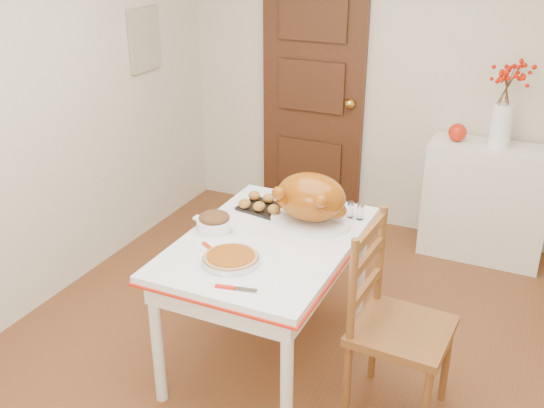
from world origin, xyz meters
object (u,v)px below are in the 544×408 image
at_px(kitchen_table, 268,300).
at_px(pumpkin_pie, 231,258).
at_px(chair_oak, 402,326).
at_px(sideboard, 485,202).
at_px(turkey_platter, 311,200).

height_order(kitchen_table, pumpkin_pie, pumpkin_pie).
distance_m(kitchen_table, pumpkin_pie, 0.52).
xyz_separation_m(chair_oak, pumpkin_pie, (-0.83, -0.19, 0.28)).
xyz_separation_m(sideboard, chair_oak, (-0.14, -1.89, 0.09)).
height_order(turkey_platter, pumpkin_pie, turkey_platter).
xyz_separation_m(kitchen_table, turkey_platter, (0.13, 0.26, 0.52)).
height_order(kitchen_table, turkey_platter, turkey_platter).
xyz_separation_m(sideboard, pumpkin_pie, (-0.97, -2.08, 0.36)).
height_order(sideboard, pumpkin_pie, sideboard).
distance_m(chair_oak, turkey_platter, 0.84).
distance_m(kitchen_table, chair_oak, 0.79).
bearing_deg(sideboard, kitchen_table, -117.25).
relative_size(sideboard, turkey_platter, 1.88).
bearing_deg(sideboard, pumpkin_pie, -114.89).
relative_size(chair_oak, turkey_platter, 2.25).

